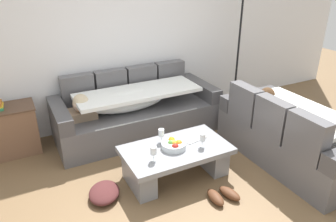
{
  "coord_description": "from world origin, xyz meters",
  "views": [
    {
      "loc": [
        -1.35,
        -2.29,
        2.26
      ],
      "look_at": [
        0.35,
        1.01,
        0.55
      ],
      "focal_mm": 34.31,
      "sensor_mm": 36.0,
      "label": 1
    }
  ],
  "objects_px": {
    "couch_along_wall": "(134,112)",
    "floor_lamp": "(238,44)",
    "side_cabinet": "(8,131)",
    "pair_of_shoes": "(223,195)",
    "crumpled_garment": "(104,193)",
    "wine_glass_near_left": "(153,151)",
    "wine_glass_far_back": "(161,133)",
    "fruit_bowl": "(174,145)",
    "wine_glass_near_right": "(202,138)",
    "coffee_table": "(176,158)",
    "couch_near_window": "(291,135)",
    "open_magazine": "(192,137)"
  },
  "relations": [
    {
      "from": "wine_glass_near_left",
      "to": "wine_glass_near_right",
      "type": "relative_size",
      "value": 1.0
    },
    {
      "from": "crumpled_garment",
      "to": "side_cabinet",
      "type": "bearing_deg",
      "value": 119.77
    },
    {
      "from": "coffee_table",
      "to": "fruit_bowl",
      "type": "distance_m",
      "value": 0.19
    },
    {
      "from": "side_cabinet",
      "to": "floor_lamp",
      "type": "relative_size",
      "value": 0.37
    },
    {
      "from": "fruit_bowl",
      "to": "floor_lamp",
      "type": "xyz_separation_m",
      "value": [
        1.79,
        1.22,
        0.69
      ]
    },
    {
      "from": "wine_glass_far_back",
      "to": "open_magazine",
      "type": "xyz_separation_m",
      "value": [
        0.37,
        -0.08,
        -0.11
      ]
    },
    {
      "from": "couch_along_wall",
      "to": "fruit_bowl",
      "type": "xyz_separation_m",
      "value": [
        -0.0,
        -1.19,
        0.09
      ]
    },
    {
      "from": "floor_lamp",
      "to": "pair_of_shoes",
      "type": "bearing_deg",
      "value": -129.98
    },
    {
      "from": "couch_along_wall",
      "to": "wine_glass_near_left",
      "type": "bearing_deg",
      "value": -103.15
    },
    {
      "from": "wine_glass_near_left",
      "to": "couch_near_window",
      "type": "bearing_deg",
      "value": -6.6
    },
    {
      "from": "floor_lamp",
      "to": "crumpled_garment",
      "type": "xyz_separation_m",
      "value": [
        -2.62,
        -1.22,
        -1.06
      ]
    },
    {
      "from": "couch_near_window",
      "to": "wine_glass_near_right",
      "type": "relative_size",
      "value": 10.98
    },
    {
      "from": "wine_glass_near_left",
      "to": "floor_lamp",
      "type": "distance_m",
      "value": 2.57
    },
    {
      "from": "wine_glass_far_back",
      "to": "crumpled_garment",
      "type": "height_order",
      "value": "wine_glass_far_back"
    },
    {
      "from": "wine_glass_far_back",
      "to": "open_magazine",
      "type": "relative_size",
      "value": 0.59
    },
    {
      "from": "couch_near_window",
      "to": "open_magazine",
      "type": "distance_m",
      "value": 1.23
    },
    {
      "from": "couch_near_window",
      "to": "pair_of_shoes",
      "type": "distance_m",
      "value": 1.25
    },
    {
      "from": "fruit_bowl",
      "to": "crumpled_garment",
      "type": "height_order",
      "value": "fruit_bowl"
    },
    {
      "from": "side_cabinet",
      "to": "couch_near_window",
      "type": "bearing_deg",
      "value": -29.46
    },
    {
      "from": "wine_glass_near_right",
      "to": "side_cabinet",
      "type": "relative_size",
      "value": 0.23
    },
    {
      "from": "pair_of_shoes",
      "to": "crumpled_garment",
      "type": "height_order",
      "value": "crumpled_garment"
    },
    {
      "from": "wine_glass_near_left",
      "to": "crumpled_garment",
      "type": "relative_size",
      "value": 0.42
    },
    {
      "from": "fruit_bowl",
      "to": "pair_of_shoes",
      "type": "distance_m",
      "value": 0.75
    },
    {
      "from": "wine_glass_far_back",
      "to": "floor_lamp",
      "type": "bearing_deg",
      "value": 29.31
    },
    {
      "from": "pair_of_shoes",
      "to": "couch_along_wall",
      "type": "bearing_deg",
      "value": 98.58
    },
    {
      "from": "couch_near_window",
      "to": "wine_glass_near_right",
      "type": "height_order",
      "value": "couch_near_window"
    },
    {
      "from": "wine_glass_near_left",
      "to": "wine_glass_far_back",
      "type": "height_order",
      "value": "same"
    },
    {
      "from": "side_cabinet",
      "to": "coffee_table",
      "type": "bearing_deg",
      "value": -40.55
    },
    {
      "from": "open_magazine",
      "to": "pair_of_shoes",
      "type": "xyz_separation_m",
      "value": [
        -0.04,
        -0.7,
        -0.34
      ]
    },
    {
      "from": "wine_glass_far_back",
      "to": "side_cabinet",
      "type": "bearing_deg",
      "value": 141.82
    },
    {
      "from": "coffee_table",
      "to": "open_magazine",
      "type": "bearing_deg",
      "value": 21.66
    },
    {
      "from": "couch_along_wall",
      "to": "couch_near_window",
      "type": "height_order",
      "value": "same"
    },
    {
      "from": "couch_near_window",
      "to": "open_magazine",
      "type": "xyz_separation_m",
      "value": [
        -1.15,
        0.44,
        0.05
      ]
    },
    {
      "from": "couch_near_window",
      "to": "side_cabinet",
      "type": "distance_m",
      "value": 3.56
    },
    {
      "from": "couch_near_window",
      "to": "wine_glass_near_left",
      "type": "xyz_separation_m",
      "value": [
        -1.77,
        0.2,
        0.16
      ]
    },
    {
      "from": "side_cabinet",
      "to": "floor_lamp",
      "type": "height_order",
      "value": "floor_lamp"
    },
    {
      "from": "fruit_bowl",
      "to": "side_cabinet",
      "type": "height_order",
      "value": "side_cabinet"
    },
    {
      "from": "couch_along_wall",
      "to": "wine_glass_near_right",
      "type": "bearing_deg",
      "value": -77.29
    },
    {
      "from": "crumpled_garment",
      "to": "coffee_table",
      "type": "bearing_deg",
      "value": -0.62
    },
    {
      "from": "wine_glass_near_left",
      "to": "crumpled_garment",
      "type": "height_order",
      "value": "wine_glass_near_left"
    },
    {
      "from": "fruit_bowl",
      "to": "side_cabinet",
      "type": "relative_size",
      "value": 0.39
    },
    {
      "from": "couch_along_wall",
      "to": "pair_of_shoes",
      "type": "height_order",
      "value": "couch_along_wall"
    },
    {
      "from": "crumpled_garment",
      "to": "wine_glass_far_back",
      "type": "bearing_deg",
      "value": 13.16
    },
    {
      "from": "couch_along_wall",
      "to": "floor_lamp",
      "type": "bearing_deg",
      "value": 1.03
    },
    {
      "from": "couch_along_wall",
      "to": "pair_of_shoes",
      "type": "bearing_deg",
      "value": -81.42
    },
    {
      "from": "coffee_table",
      "to": "wine_glass_far_back",
      "type": "height_order",
      "value": "wine_glass_far_back"
    },
    {
      "from": "side_cabinet",
      "to": "pair_of_shoes",
      "type": "bearing_deg",
      "value": -46.48
    },
    {
      "from": "open_magazine",
      "to": "pair_of_shoes",
      "type": "bearing_deg",
      "value": -104.5
    },
    {
      "from": "wine_glass_far_back",
      "to": "wine_glass_near_left",
      "type": "bearing_deg",
      "value": -128.13
    },
    {
      "from": "wine_glass_far_back",
      "to": "floor_lamp",
      "type": "xyz_separation_m",
      "value": [
        1.86,
        1.04,
        0.62
      ]
    }
  ]
}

